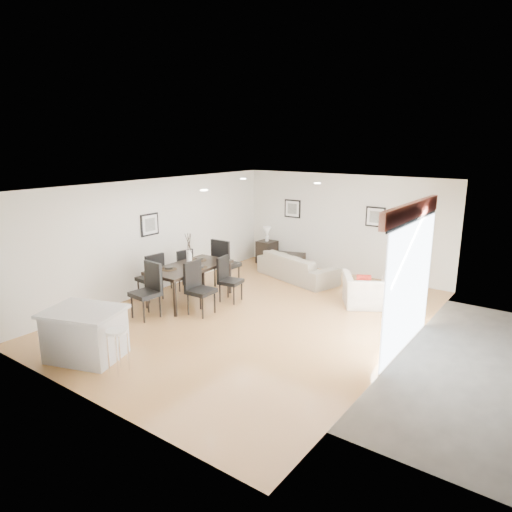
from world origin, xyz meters
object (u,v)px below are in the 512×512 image
Objects in this scene: dining_chair_efar at (227,276)px; side_table at (267,252)px; dining_chair_foot at (224,261)px; coffee_table at (284,262)px; dining_chair_wnear at (152,274)px; dining_chair_enear at (197,285)px; armchair at (369,291)px; dining_chair_wfar at (183,267)px; dining_chair_head at (149,287)px; kitchen_island at (85,334)px; dining_table at (190,269)px; sofa at (297,267)px; bar_stool at (117,336)px.

side_table is at bearing 10.69° from dining_chair_efar.
dining_chair_foot is 1.09× the size of coffee_table.
dining_chair_enear is at bearing 95.10° from dining_chair_wnear.
armchair is at bearing -42.56° from coffee_table.
dining_chair_wfar is 0.90× the size of dining_chair_enear.
armchair is at bearing 48.06° from dining_chair_head.
dining_table is at bearing 81.49° from kitchen_island.
dining_chair_foot is (0.00, 1.21, -0.06)m from dining_table.
sofa is at bearing -29.67° from side_table.
dining_chair_head is (0.70, -0.71, 0.03)m from dining_chair_wnear.
dining_chair_foot is (0.70, 0.73, 0.12)m from dining_chair_wfar.
dining_chair_enear is (0.69, -0.50, -0.11)m from dining_table.
coffee_table is (-0.36, 2.98, -0.35)m from dining_chair_efar.
dining_chair_foot reaches higher than dining_chair_enear.
kitchen_island is at bearing 28.82° from armchair.
dining_chair_wfar is (-0.70, 0.48, -0.17)m from dining_table.
dining_chair_efar is (1.40, 0.00, 0.01)m from dining_chair_wfar.
coffee_table is (-0.35, 3.95, -0.40)m from dining_chair_enear.
dining_chair_enear is 0.92× the size of dining_chair_foot.
dining_table is 1.96× the size of dining_chair_wfar.
armchair is at bearing 177.07° from sofa.
sofa is 3.47× the size of side_table.
kitchen_island is at bearing 30.86° from dining_chair_wnear.
side_table is at bearing 12.92° from dining_chair_enear.
kitchen_island is at bearing 101.70° from sofa.
kitchen_island reaches higher than dining_table.
dining_chair_head is at bearing 32.05° from dining_chair_wfar.
sofa is 5.99m from bar_stool.
sofa reaches higher than coffee_table.
kitchen_island is 2.05× the size of bar_stool.
dining_chair_head is (-0.68, -0.72, 0.01)m from dining_chair_enear.
sofa is 3.01m from dining_chair_wfar.
armchair is 1.00× the size of dining_chair_wnear.
kitchen_island is at bearing -105.73° from coffee_table.
armchair is 3.75m from dining_chair_enear.
bar_stool is at bearing 39.92° from dining_chair_wfar.
bar_stool is at bearing 107.95° from dining_chair_foot.
armchair is 4.87m from dining_chair_wnear.
dining_chair_wfar is (-1.83, -2.38, 0.23)m from sofa.
dining_chair_head is at bearing 11.26° from armchair.
dining_chair_head reaches higher than dining_chair_wnear.
dining_chair_head is 4.70m from coffee_table.
dining_chair_enear is 4.43m from side_table.
side_table is 0.45× the size of kitchen_island.
dining_chair_head is at bearing 89.89° from dining_chair_foot.
dining_chair_wfar is 0.88× the size of dining_chair_head.
dining_chair_enear is at bearing -74.86° from side_table.
side_table is (0.24, 3.29, -0.23)m from dining_chair_wfar.
dining_chair_wnear is 1.85m from dining_chair_foot.
dining_table is 0.86m from dining_chair_enear.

